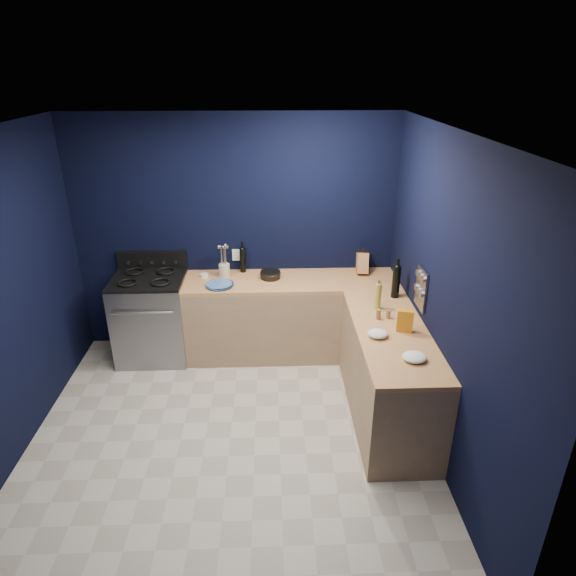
{
  "coord_description": "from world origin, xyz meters",
  "views": [
    {
      "loc": [
        0.38,
        -3.45,
        3.03
      ],
      "look_at": [
        0.55,
        1.0,
        1.0
      ],
      "focal_mm": 30.85,
      "sensor_mm": 36.0,
      "label": 1
    }
  ],
  "objects_px": {
    "plate_stack": "(219,285)",
    "utensil_crock": "(224,270)",
    "gas_range": "(153,319)",
    "knife_block": "(362,263)",
    "crouton_bag": "(405,321)"
  },
  "relations": [
    {
      "from": "gas_range",
      "to": "utensil_crock",
      "type": "xyz_separation_m",
      "value": [
        0.81,
        0.13,
        0.51
      ]
    },
    {
      "from": "plate_stack",
      "to": "utensil_crock",
      "type": "distance_m",
      "value": 0.27
    },
    {
      "from": "gas_range",
      "to": "crouton_bag",
      "type": "xyz_separation_m",
      "value": [
        2.47,
        -1.14,
        0.54
      ]
    },
    {
      "from": "gas_range",
      "to": "plate_stack",
      "type": "distance_m",
      "value": 0.91
    },
    {
      "from": "plate_stack",
      "to": "utensil_crock",
      "type": "height_order",
      "value": "utensil_crock"
    },
    {
      "from": "crouton_bag",
      "to": "utensil_crock",
      "type": "bearing_deg",
      "value": 157.87
    },
    {
      "from": "knife_block",
      "to": "plate_stack",
      "type": "bearing_deg",
      "value": -162.55
    },
    {
      "from": "utensil_crock",
      "to": "crouton_bag",
      "type": "xyz_separation_m",
      "value": [
        1.66,
        -1.27,
        0.03
      ]
    },
    {
      "from": "plate_stack",
      "to": "crouton_bag",
      "type": "relative_size",
      "value": 1.36
    },
    {
      "from": "gas_range",
      "to": "utensil_crock",
      "type": "height_order",
      "value": "utensil_crock"
    },
    {
      "from": "gas_range",
      "to": "utensil_crock",
      "type": "bearing_deg",
      "value": 9.03
    },
    {
      "from": "utensil_crock",
      "to": "crouton_bag",
      "type": "distance_m",
      "value": 2.09
    },
    {
      "from": "plate_stack",
      "to": "knife_block",
      "type": "bearing_deg",
      "value": 11.77
    },
    {
      "from": "gas_range",
      "to": "crouton_bag",
      "type": "bearing_deg",
      "value": -24.85
    },
    {
      "from": "plate_stack",
      "to": "knife_block",
      "type": "distance_m",
      "value": 1.59
    }
  ]
}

